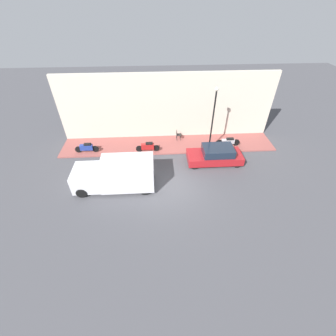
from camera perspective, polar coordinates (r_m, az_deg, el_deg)
name	(u,v)px	position (r m, az deg, el deg)	size (l,w,h in m)	color
ground_plane	(173,187)	(15.41, 1.22, -4.82)	(60.00, 60.00, 0.00)	#47474C
sidewalk	(168,145)	(19.44, 0.05, 5.97)	(2.78, 17.86, 0.11)	#934C47
building_facade	(167,107)	(19.48, -0.23, 15.24)	(0.30, 17.86, 5.60)	beige
parked_car	(215,155)	(17.56, 11.94, 3.24)	(1.78, 4.16, 1.33)	maroon
delivery_van	(116,174)	(15.21, -13.18, -1.53)	(2.09, 5.27, 2.04)	silver
scooter_silver	(228,142)	(19.65, 14.99, 6.50)	(0.30, 2.02, 0.73)	#B7B7BF
motorcycle_red	(148,147)	(18.37, -5.15, 5.40)	(0.30, 1.91, 0.80)	#B21E1E
motorcycle_blue	(87,148)	(19.35, -19.95, 4.90)	(0.30, 1.88, 0.80)	navy
streetlamp	(213,115)	(17.52, 11.44, 13.11)	(0.29, 0.29, 5.19)	black
cafe_chair	(178,134)	(19.82, 2.53, 8.52)	(0.40, 0.40, 0.84)	#262626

